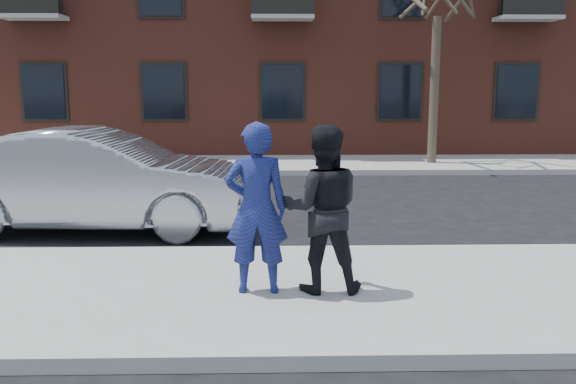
{
  "coord_description": "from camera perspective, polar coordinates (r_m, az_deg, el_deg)",
  "views": [
    {
      "loc": [
        -0.19,
        -6.87,
        2.44
      ],
      "look_at": [
        -0.02,
        0.4,
        1.15
      ],
      "focal_mm": 38.0,
      "sensor_mm": 36.0,
      "label": 1
    }
  ],
  "objects": [
    {
      "name": "ground",
      "position": [
        7.29,
        0.21,
        -9.49
      ],
      "size": [
        100.0,
        100.0,
        0.0
      ],
      "primitive_type": "plane",
      "color": "black",
      "rests_on": "ground"
    },
    {
      "name": "silver_sedan",
      "position": [
        10.61,
        -17.41,
        1.02
      ],
      "size": [
        5.29,
        2.06,
        1.72
      ],
      "primitive_type": "imported",
      "rotation": [
        0.0,
        0.0,
        1.52
      ],
      "color": "#999BA3",
      "rests_on": "ground"
    },
    {
      "name": "near_curb",
      "position": [
        8.75,
        -0.07,
        -5.63
      ],
      "size": [
        50.0,
        0.1,
        0.15
      ],
      "primitive_type": "cube",
      "color": "#999691",
      "rests_on": "ground"
    },
    {
      "name": "far_sidewalk",
      "position": [
        18.27,
        -0.75,
        2.62
      ],
      "size": [
        50.0,
        3.5,
        0.15
      ],
      "primitive_type": "cube",
      "color": "gray",
      "rests_on": "ground"
    },
    {
      "name": "man_hoodie",
      "position": [
        6.68,
        -2.97,
        -1.53
      ],
      "size": [
        0.7,
        0.52,
        1.9
      ],
      "rotation": [
        0.0,
        0.0,
        3.16
      ],
      "color": "navy",
      "rests_on": "near_sidewalk"
    },
    {
      "name": "near_sidewalk",
      "position": [
        7.03,
        0.26,
        -9.59
      ],
      "size": [
        50.0,
        3.5,
        0.15
      ],
      "primitive_type": "cube",
      "color": "gray",
      "rests_on": "ground"
    },
    {
      "name": "man_peacoat",
      "position": [
        6.73,
        3.24,
        -1.61
      ],
      "size": [
        0.91,
        0.71,
        1.86
      ],
      "rotation": [
        0.0,
        0.0,
        3.14
      ],
      "color": "black",
      "rests_on": "near_sidewalk"
    },
    {
      "name": "far_curb",
      "position": [
        16.49,
        -0.68,
        1.81
      ],
      "size": [
        50.0,
        0.1,
        0.15
      ],
      "primitive_type": "cube",
      "color": "#999691",
      "rests_on": "ground"
    }
  ]
}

